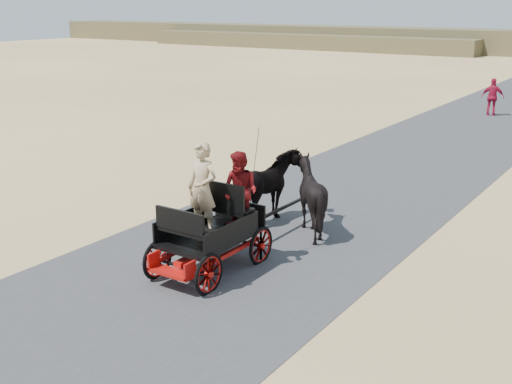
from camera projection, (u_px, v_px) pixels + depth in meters
The scene contains 9 objects.
ground at pixel (121, 317), 10.71m from camera, with size 140.00×140.00×0.00m, color tan.
road at pixel (121, 317), 10.71m from camera, with size 6.00×140.00×0.01m, color #38383A.
ridge_near at pixel (301, 41), 72.70m from camera, with size 40.00×4.00×1.60m, color brown.
carriage at pixel (211, 252), 12.53m from camera, with size 1.30×2.40×0.72m, color black, non-canonical shape.
horse_left at pixel (270, 189), 15.07m from camera, with size 0.91×2.01×1.70m, color black.
horse_right at pixel (311, 196), 14.49m from camera, with size 1.37×1.54×1.70m, color black.
driver_man at pixel (203, 188), 12.32m from camera, with size 0.66×0.43×1.80m, color tan.
passenger_woman at pixel (240, 191), 12.52m from camera, with size 0.77×0.60×1.58m, color #660C0F.
pedestrian at pixel (493, 97), 29.53m from camera, with size 1.01×0.42×1.73m, color #A51233.
Camera 1 is at (7.26, -6.79, 5.05)m, focal length 45.00 mm.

